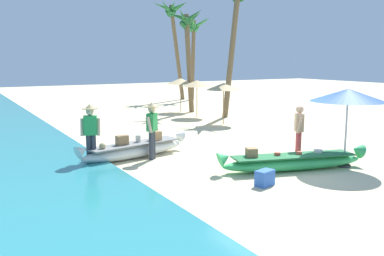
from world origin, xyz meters
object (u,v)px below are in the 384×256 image
person_vendor_assistant (91,130)px  palm_tree_far_behind (237,9)px  patio_umbrella_large (348,96)px  boat_green_foreground (293,161)px  cooler_box (265,178)px  person_tourist_customer (299,130)px  person_vendor_hatted (152,126)px  boat_white_midground (135,149)px  palm_tree_mid_cluster (187,31)px  palm_tree_leaning_seaward (194,33)px  palm_tree_tall_inland (173,20)px

person_vendor_assistant → palm_tree_far_behind: palm_tree_far_behind is taller
person_vendor_assistant → patio_umbrella_large: patio_umbrella_large is taller
boat_green_foreground → cooler_box: 1.75m
palm_tree_far_behind → cooler_box: size_ratio=14.90×
cooler_box → person_tourist_customer: bearing=14.5°
person_vendor_hatted → boat_green_foreground: bearing=-47.6°
boat_white_midground → palm_tree_far_behind: 11.56m
person_tourist_customer → patio_umbrella_large: size_ratio=0.76×
person_vendor_hatted → person_tourist_customer: (3.55, -2.44, -0.06)m
person_tourist_customer → patio_umbrella_large: 1.66m
patio_umbrella_large → cooler_box: size_ratio=4.71×
boat_green_foreground → person_tourist_customer: person_tourist_customer is taller
patio_umbrella_large → palm_tree_mid_cluster: size_ratio=0.38×
patio_umbrella_large → palm_tree_leaning_seaward: bearing=71.8°
palm_tree_tall_inland → palm_tree_far_behind: palm_tree_tall_inland is taller
boat_green_foreground → palm_tree_tall_inland: bearing=71.7°
palm_tree_leaning_seaward → boat_green_foreground: bearing=-112.6°
person_vendor_hatted → palm_tree_tall_inland: size_ratio=0.24×
person_vendor_hatted → palm_tree_far_behind: size_ratio=0.25×
boat_green_foreground → boat_white_midground: 4.71m
boat_green_foreground → palm_tree_tall_inland: (6.42, 19.44, 5.51)m
boat_white_midground → boat_green_foreground: bearing=-47.8°
boat_green_foreground → palm_tree_mid_cluster: bearing=73.5°
patio_umbrella_large → boat_white_midground: bearing=140.0°
cooler_box → person_vendor_hatted: bearing=92.1°
person_vendor_hatted → palm_tree_mid_cluster: bearing=55.5°
boat_white_midground → person_vendor_assistant: 1.60m
person_tourist_customer → person_vendor_assistant: size_ratio=0.95×
person_vendor_assistant → palm_tree_tall_inland: palm_tree_tall_inland is taller
person_vendor_assistant → palm_tree_leaning_seaward: 20.31m
boat_white_midground → person_vendor_assistant: size_ratio=2.24×
palm_tree_leaning_seaward → boat_white_midground: bearing=-125.7°
person_vendor_assistant → palm_tree_mid_cluster: size_ratio=0.31×
boat_white_midground → palm_tree_leaning_seaward: (11.03, 15.38, 4.56)m
person_vendor_hatted → palm_tree_leaning_seaward: bearing=56.1°
person_vendor_assistant → person_tourist_customer: bearing=-26.5°
patio_umbrella_large → palm_tree_tall_inland: (4.89, 19.87, 3.75)m
person_tourist_customer → cooler_box: bearing=-150.1°
boat_green_foreground → person_vendor_assistant: size_ratio=2.45×
person_vendor_assistant → palm_tree_leaning_seaward: palm_tree_leaning_seaward is taller
person_vendor_assistant → palm_tree_mid_cluster: palm_tree_mid_cluster is taller
palm_tree_leaning_seaward → patio_umbrella_large: bearing=-108.2°
person_tourist_customer → palm_tree_tall_inland: 20.23m
person_tourist_customer → cooler_box: person_tourist_customer is taller
person_vendor_hatted → palm_tree_mid_cluster: palm_tree_mid_cluster is taller
person_vendor_hatted → palm_tree_far_behind: (7.83, 6.68, 4.50)m
boat_white_midground → palm_tree_far_behind: size_ratio=0.57×
boat_green_foreground → patio_umbrella_large: size_ratio=1.96×
boat_green_foreground → person_tourist_customer: size_ratio=2.57×
palm_tree_tall_inland → boat_white_midground: bearing=-121.0°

